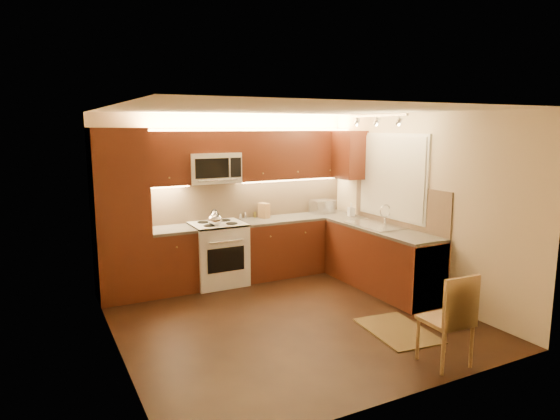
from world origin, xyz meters
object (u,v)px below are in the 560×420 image
toaster_oven (322,207)px  knife_block (264,211)px  dining_chair (446,318)px  kettle (215,217)px  microwave (213,168)px  sink (375,220)px  stove (218,254)px  soap_bottle (351,210)px

toaster_oven → knife_block: knife_block is taller
knife_block → dining_chair: (0.27, -3.53, -0.55)m
kettle → microwave: bearing=52.9°
microwave → dining_chair: bearing=-72.5°
sink → dining_chair: bearing=-111.7°
microwave → knife_block: bearing=1.6°
stove → toaster_oven: (1.87, 0.10, 0.55)m
dining_chair → microwave: bearing=110.5°
stove → dining_chair: bearing=-71.9°
kettle → knife_block: 0.99m
stove → kettle: bearing=-120.2°
soap_bottle → microwave: bearing=177.5°
microwave → dining_chair: 3.89m
stove → toaster_oven: size_ratio=2.52×
sink → soap_bottle: (0.14, 0.79, 0.03)m
stove → sink: bearing=-29.4°
sink → stove: bearing=150.6°
microwave → toaster_oven: bearing=-1.1°
toaster_oven → dining_chair: size_ratio=0.39×
knife_block → dining_chair: knife_block is taller
kettle → toaster_oven: (1.97, 0.27, -0.03)m
microwave → dining_chair: microwave is taller
kettle → dining_chair: (1.20, -3.21, -0.57)m
toaster_oven → soap_bottle: bearing=-59.2°
sink → dining_chair: (-0.89, -2.25, -0.51)m
microwave → soap_bottle: bearing=-12.4°
sink → knife_block: bearing=132.3°
toaster_oven → dining_chair: toaster_oven is taller
stove → dining_chair: (1.11, -3.37, 0.01)m
kettle → toaster_oven: bearing=-11.6°
microwave → sink: (2.00, -1.26, -0.74)m
kettle → soap_bottle: size_ratio=1.16×
microwave → soap_bottle: (2.14, -0.47, -0.72)m
knife_block → toaster_oven: bearing=-21.8°
sink → dining_chair: 2.47m
stove → sink: sink is taller
stove → knife_block: 1.01m
microwave → soap_bottle: microwave is taller
sink → kettle: 2.31m
microwave → toaster_oven: 2.00m
kettle → knife_block: bearing=-0.1°
toaster_oven → soap_bottle: size_ratio=1.76×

